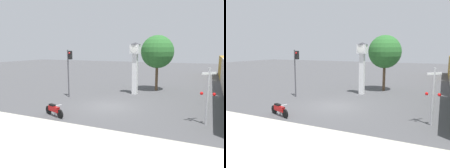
% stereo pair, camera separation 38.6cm
% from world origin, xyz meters
% --- Properties ---
extents(ground_plane, '(120.00, 120.00, 0.00)m').
position_xyz_m(ground_plane, '(0.00, 0.00, 0.00)').
color(ground_plane, '#4C4C4F').
extents(sidewalk_strip, '(36.00, 6.00, 0.10)m').
position_xyz_m(sidewalk_strip, '(0.00, -7.91, 0.05)').
color(sidewalk_strip, '#BCB7A8').
rests_on(sidewalk_strip, ground_plane).
extents(motorcycle, '(2.01, 0.83, 0.92)m').
position_xyz_m(motorcycle, '(-2.35, -3.91, 0.44)').
color(motorcycle, black).
rests_on(motorcycle, ground_plane).
extents(clock_tower, '(1.10, 1.10, 5.28)m').
position_xyz_m(clock_tower, '(0.36, 5.64, 3.46)').
color(clock_tower, white).
rests_on(clock_tower, ground_plane).
extents(traffic_light, '(0.50, 0.35, 4.56)m').
position_xyz_m(traffic_light, '(-4.88, 1.62, 3.12)').
color(traffic_light, '#47474C').
rests_on(traffic_light, ground_plane).
extents(railroad_crossing_signal, '(0.90, 0.82, 3.55)m').
position_xyz_m(railroad_crossing_signal, '(7.35, -1.39, 1.94)').
color(railroad_crossing_signal, '#B7B7BC').
rests_on(railroad_crossing_signal, ground_plane).
extents(street_tree, '(3.62, 3.62, 6.14)m').
position_xyz_m(street_tree, '(1.97, 8.51, 4.32)').
color(street_tree, brown).
rests_on(street_tree, ground_plane).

